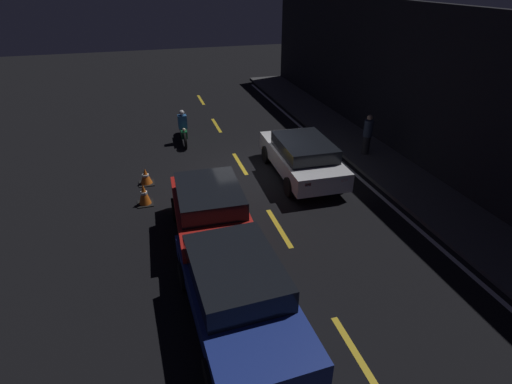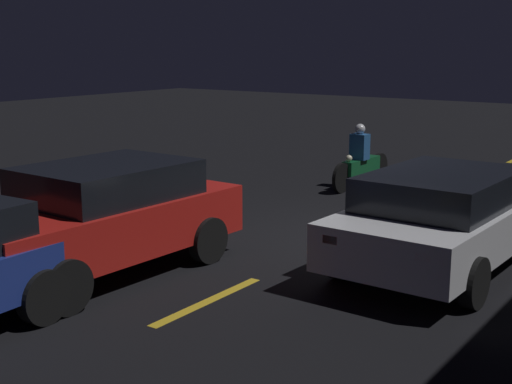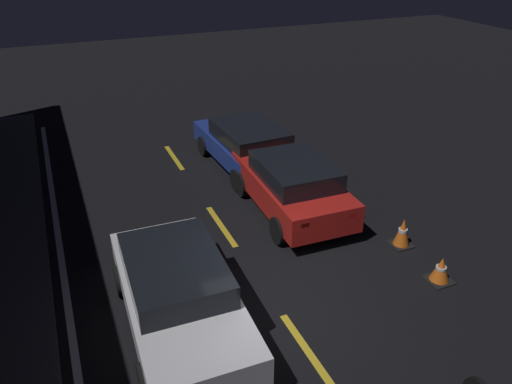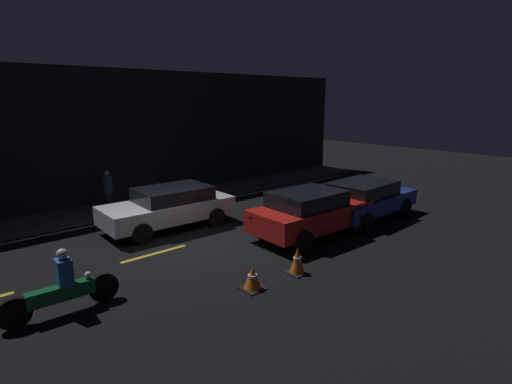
{
  "view_description": "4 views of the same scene",
  "coord_description": "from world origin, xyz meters",
  "px_view_note": "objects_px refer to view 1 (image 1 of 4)",
  "views": [
    {
      "loc": [
        12.34,
        -3.26,
        6.32
      ],
      "look_at": [
        2.68,
        -0.44,
        0.79
      ],
      "focal_mm": 28.0,
      "sensor_mm": 36.0,
      "label": 1
    },
    {
      "loc": [
        9.87,
        5.2,
        3.08
      ],
      "look_at": [
        2.72,
        0.16,
        1.24
      ],
      "focal_mm": 50.0,
      "sensor_mm": 36.0,
      "label": 2
    },
    {
      "loc": [
        -6.48,
        3.34,
        6.55
      ],
      "look_at": [
        2.63,
        -0.56,
        1.26
      ],
      "focal_mm": 35.0,
      "sensor_mm": 36.0,
      "label": 3
    },
    {
      "loc": [
        -5.87,
        -9.86,
        4.29
      ],
      "look_at": [
        2.6,
        -0.28,
        1.29
      ],
      "focal_mm": 28.0,
      "sensor_mm": 36.0,
      "label": 4
    }
  ],
  "objects_px": {
    "traffic_cone_near": "(146,176)",
    "taxi_red": "(211,213)",
    "sedan_white": "(302,156)",
    "motorcycle": "(183,129)",
    "pedestrian": "(367,134)",
    "sedan_blue": "(238,291)",
    "traffic_cone_mid": "(144,194)"
  },
  "relations": [
    {
      "from": "sedan_white",
      "to": "pedestrian",
      "type": "xyz_separation_m",
      "value": [
        -0.88,
        3.04,
        0.16
      ]
    },
    {
      "from": "sedan_blue",
      "to": "pedestrian",
      "type": "xyz_separation_m",
      "value": [
        -6.76,
        6.8,
        0.16
      ]
    },
    {
      "from": "sedan_white",
      "to": "traffic_cone_mid",
      "type": "distance_m",
      "value": 5.45
    },
    {
      "from": "sedan_white",
      "to": "motorcycle",
      "type": "bearing_deg",
      "value": 40.18
    },
    {
      "from": "traffic_cone_near",
      "to": "traffic_cone_mid",
      "type": "height_order",
      "value": "traffic_cone_mid"
    },
    {
      "from": "taxi_red",
      "to": "traffic_cone_near",
      "type": "xyz_separation_m",
      "value": [
        -3.77,
        -1.56,
        -0.52
      ]
    },
    {
      "from": "sedan_blue",
      "to": "traffic_cone_mid",
      "type": "distance_m",
      "value": 5.62
    },
    {
      "from": "taxi_red",
      "to": "sedan_blue",
      "type": "distance_m",
      "value": 2.99
    },
    {
      "from": "sedan_blue",
      "to": "motorcycle",
      "type": "height_order",
      "value": "motorcycle"
    },
    {
      "from": "sedan_blue",
      "to": "sedan_white",
      "type": "bearing_deg",
      "value": 145.14
    },
    {
      "from": "traffic_cone_near",
      "to": "traffic_cone_mid",
      "type": "bearing_deg",
      "value": -4.22
    },
    {
      "from": "pedestrian",
      "to": "sedan_white",
      "type": "bearing_deg",
      "value": -73.82
    },
    {
      "from": "pedestrian",
      "to": "motorcycle",
      "type": "bearing_deg",
      "value": -118.6
    },
    {
      "from": "pedestrian",
      "to": "taxi_red",
      "type": "bearing_deg",
      "value": -60.92
    },
    {
      "from": "traffic_cone_near",
      "to": "pedestrian",
      "type": "distance_m",
      "value": 8.38
    },
    {
      "from": "motorcycle",
      "to": "traffic_cone_near",
      "type": "relative_size",
      "value": 4.14
    },
    {
      "from": "traffic_cone_near",
      "to": "taxi_red",
      "type": "bearing_deg",
      "value": 22.52
    },
    {
      "from": "motorcycle",
      "to": "traffic_cone_mid",
      "type": "height_order",
      "value": "motorcycle"
    },
    {
      "from": "traffic_cone_mid",
      "to": "traffic_cone_near",
      "type": "bearing_deg",
      "value": 175.78
    },
    {
      "from": "sedan_white",
      "to": "taxi_red",
      "type": "xyz_separation_m",
      "value": [
        2.89,
        -3.75,
        0.05
      ]
    },
    {
      "from": "sedan_blue",
      "to": "traffic_cone_near",
      "type": "xyz_separation_m",
      "value": [
        -6.76,
        -1.55,
        -0.47
      ]
    },
    {
      "from": "taxi_red",
      "to": "sedan_blue",
      "type": "xyz_separation_m",
      "value": [
        2.99,
        -0.01,
        -0.05
      ]
    },
    {
      "from": "taxi_red",
      "to": "traffic_cone_near",
      "type": "distance_m",
      "value": 4.12
    },
    {
      "from": "motorcycle",
      "to": "taxi_red",
      "type": "bearing_deg",
      "value": 0.51
    },
    {
      "from": "taxi_red",
      "to": "motorcycle",
      "type": "distance_m",
      "value": 7.39
    },
    {
      "from": "sedan_white",
      "to": "pedestrian",
      "type": "distance_m",
      "value": 3.17
    },
    {
      "from": "motorcycle",
      "to": "pedestrian",
      "type": "distance_m",
      "value": 7.54
    },
    {
      "from": "sedan_white",
      "to": "traffic_cone_mid",
      "type": "relative_size",
      "value": 6.3
    },
    {
      "from": "sedan_white",
      "to": "taxi_red",
      "type": "bearing_deg",
      "value": 129.33
    },
    {
      "from": "sedan_white",
      "to": "traffic_cone_near",
      "type": "height_order",
      "value": "sedan_white"
    },
    {
      "from": "sedan_white",
      "to": "motorcycle",
      "type": "relative_size",
      "value": 1.89
    },
    {
      "from": "sedan_blue",
      "to": "motorcycle",
      "type": "relative_size",
      "value": 1.91
    }
  ]
}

